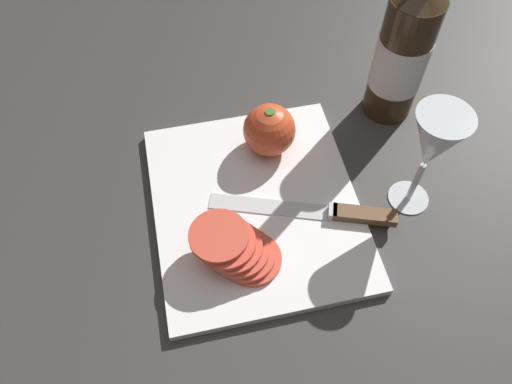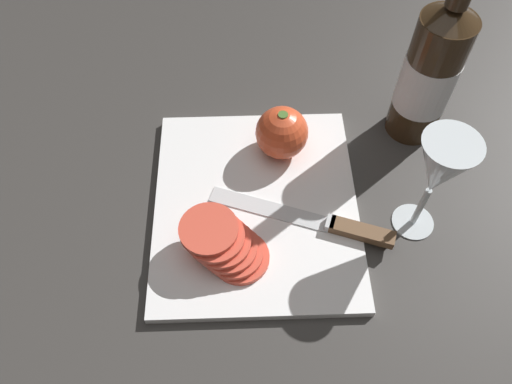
% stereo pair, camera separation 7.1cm
% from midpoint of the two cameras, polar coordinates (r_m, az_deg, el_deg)
% --- Properties ---
extents(ground_plane, '(3.00, 3.00, 0.00)m').
position_cam_midpoint_polar(ground_plane, '(0.71, -0.82, -6.48)').
color(ground_plane, '#383533').
extents(cutting_board, '(0.34, 0.30, 0.01)m').
position_cam_midpoint_polar(cutting_board, '(0.74, -2.73, -1.79)').
color(cutting_board, white).
rests_on(cutting_board, ground_plane).
extents(wine_bottle, '(0.08, 0.08, 0.34)m').
position_cam_midpoint_polar(wine_bottle, '(0.81, 13.97, 15.07)').
color(wine_bottle, '#332314').
rests_on(wine_bottle, ground_plane).
extents(wine_glass, '(0.07, 0.07, 0.18)m').
position_cam_midpoint_polar(wine_glass, '(0.68, 16.81, 4.96)').
color(wine_glass, silver).
rests_on(wine_glass, ground_plane).
extents(whole_tomato, '(0.08, 0.08, 0.08)m').
position_cam_midpoint_polar(whole_tomato, '(0.76, -1.13, 6.92)').
color(whole_tomato, '#DB4C28').
rests_on(whole_tomato, cutting_board).
extents(knife, '(0.11, 0.26, 0.01)m').
position_cam_midpoint_polar(knife, '(0.72, 6.91, -2.60)').
color(knife, silver).
rests_on(knife, cutting_board).
extents(tomato_slice_stack_near, '(0.10, 0.12, 0.05)m').
position_cam_midpoint_polar(tomato_slice_stack_near, '(0.67, -5.31, -6.72)').
color(tomato_slice_stack_near, '#DB4C38').
rests_on(tomato_slice_stack_near, cutting_board).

